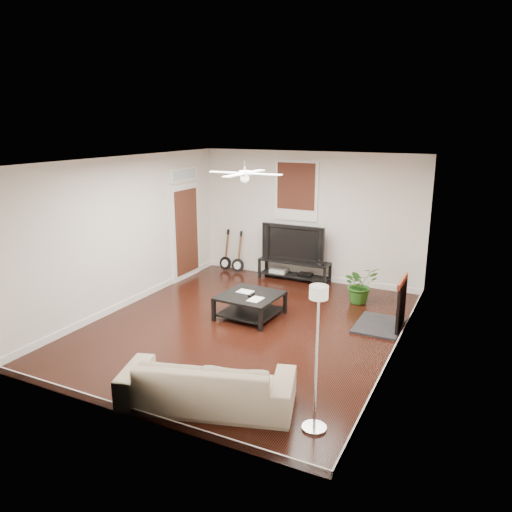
{
  "coord_description": "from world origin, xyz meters",
  "views": [
    {
      "loc": [
        3.61,
        -6.94,
        3.36
      ],
      "look_at": [
        0.0,
        0.4,
        1.15
      ],
      "focal_mm": 34.53,
      "sensor_mm": 36.0,
      "label": 1
    }
  ],
  "objects": [
    {
      "name": "potted_plant",
      "position": [
        1.44,
        2.01,
        0.37
      ],
      "size": [
        0.87,
        0.88,
        0.74
      ],
      "primitive_type": "imported",
      "rotation": [
        0.0,
        0.0,
        0.83
      ],
      "color": "#245A19",
      "rests_on": "floor"
    },
    {
      "name": "door_left",
      "position": [
        -2.46,
        1.9,
        1.25
      ],
      "size": [
        0.08,
        1.0,
        2.5
      ],
      "primitive_type": "cube",
      "color": "white",
      "rests_on": "wall_left"
    },
    {
      "name": "guitar_left",
      "position": [
        -1.96,
        2.75,
        0.48
      ],
      "size": [
        0.31,
        0.23,
        0.97
      ],
      "primitive_type": null,
      "rotation": [
        0.0,
        0.0,
        -0.07
      ],
      "color": "black",
      "rests_on": "floor"
    },
    {
      "name": "window_back",
      "position": [
        -0.3,
        2.97,
        1.95
      ],
      "size": [
        1.0,
        0.06,
        1.3
      ],
      "primitive_type": "cube",
      "color": "#38160F",
      "rests_on": "wall_back"
    },
    {
      "name": "guitar_right",
      "position": [
        -1.61,
        2.72,
        0.48
      ],
      "size": [
        0.31,
        0.22,
        0.97
      ],
      "primitive_type": null,
      "rotation": [
        0.0,
        0.0,
        0.04
      ],
      "color": "black",
      "rests_on": "floor"
    },
    {
      "name": "brick_accent",
      "position": [
        2.49,
        1.0,
        1.4
      ],
      "size": [
        0.02,
        2.2,
        2.8
      ],
      "primitive_type": "cube",
      "color": "#AE5238",
      "rests_on": "floor"
    },
    {
      "name": "tv_stand",
      "position": [
        -0.23,
        2.78,
        0.22
      ],
      "size": [
        1.59,
        0.42,
        0.44
      ],
      "primitive_type": "cube",
      "color": "black",
      "rests_on": "floor"
    },
    {
      "name": "sofa",
      "position": [
        0.7,
        -2.36,
        0.31
      ],
      "size": [
        2.26,
        1.4,
        0.62
      ],
      "primitive_type": "imported",
      "rotation": [
        0.0,
        0.0,
        3.44
      ],
      "color": "tan",
      "rests_on": "floor"
    },
    {
      "name": "floor_lamp",
      "position": [
        2.05,
        -2.26,
        0.86
      ],
      "size": [
        0.35,
        0.35,
        1.73
      ],
      "primitive_type": null,
      "rotation": [
        0.0,
        0.0,
        0.29
      ],
      "color": "silver",
      "rests_on": "floor"
    },
    {
      "name": "coffee_table",
      "position": [
        -0.13,
        0.42,
        0.21
      ],
      "size": [
        1.05,
        1.05,
        0.42
      ],
      "primitive_type": "cube",
      "rotation": [
        0.0,
        0.0,
        -0.05
      ],
      "color": "black",
      "rests_on": "floor"
    },
    {
      "name": "ceiling_fan",
      "position": [
        0.0,
        0.0,
        2.6
      ],
      "size": [
        1.24,
        1.24,
        0.32
      ],
      "primitive_type": null,
      "color": "white",
      "rests_on": "ceiling"
    },
    {
      "name": "tv",
      "position": [
        -0.23,
        2.8,
        0.85
      ],
      "size": [
        1.42,
        0.19,
        0.82
      ],
      "primitive_type": "imported",
      "color": "black",
      "rests_on": "tv_stand"
    },
    {
      "name": "room",
      "position": [
        0.0,
        0.0,
        1.4
      ],
      "size": [
        5.01,
        6.01,
        2.81
      ],
      "color": "black",
      "rests_on": "ground"
    },
    {
      "name": "fireplace",
      "position": [
        2.2,
        1.0,
        0.46
      ],
      "size": [
        0.8,
        1.1,
        0.92
      ],
      "primitive_type": "cube",
      "color": "black",
      "rests_on": "floor"
    }
  ]
}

